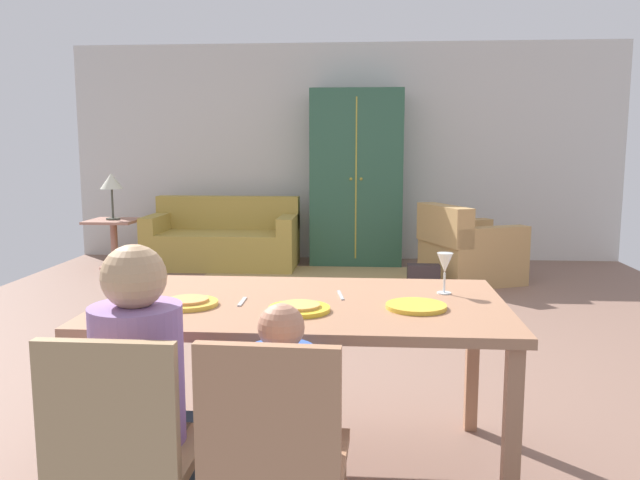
{
  "coord_description": "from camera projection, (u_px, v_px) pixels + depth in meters",
  "views": [
    {
      "loc": [
        0.3,
        -4.2,
        1.41
      ],
      "look_at": [
        0.01,
        -0.34,
        0.85
      ],
      "focal_mm": 35.75,
      "sensor_mm": 36.0,
      "label": 1
    }
  ],
  "objects": [
    {
      "name": "pizza_near_man",
      "position": [
        188.0,
        300.0,
        2.66
      ],
      "size": [
        0.17,
        0.17,
        0.01
      ],
      "primitive_type": "cylinder",
      "color": "#E29550",
      "rests_on": "plate_near_man"
    },
    {
      "name": "plate_near_woman",
      "position": [
        416.0,
        306.0,
        2.61
      ],
      "size": [
        0.25,
        0.25,
        0.02
      ],
      "primitive_type": "cylinder",
      "color": "gold",
      "rests_on": "dining_table"
    },
    {
      "name": "knife",
      "position": [
        341.0,
        295.0,
        2.83
      ],
      "size": [
        0.04,
        0.17,
        0.01
      ],
      "primitive_type": "cube",
      "rotation": [
        0.0,
        0.0,
        0.15
      ],
      "color": "silver",
      "rests_on": "dining_table"
    },
    {
      "name": "person_man",
      "position": [
        144.0,
        418.0,
        2.14
      ],
      "size": [
        0.3,
        0.4,
        1.11
      ],
      "color": "#2C4358",
      "rests_on": "ground_plane"
    },
    {
      "name": "ground_plane",
      "position": [
        328.0,
        330.0,
        5.02
      ],
      "size": [
        6.91,
        6.51,
        0.02
      ],
      "primitive_type": "cube",
      "color": "#7F5E50"
    },
    {
      "name": "side_table",
      "position": [
        114.0,
        237.0,
        7.45
      ],
      "size": [
        0.56,
        0.56,
        0.58
      ],
      "color": "#AA7360",
      "rests_on": "ground_plane"
    },
    {
      "name": "pizza_near_child",
      "position": [
        299.0,
        305.0,
        2.56
      ],
      "size": [
        0.17,
        0.17,
        0.01
      ],
      "primitive_type": "cylinder",
      "color": "#E1A34F",
      "rests_on": "plate_near_child"
    },
    {
      "name": "dining_table",
      "position": [
        304.0,
        316.0,
        2.75
      ],
      "size": [
        1.72,
        1.0,
        0.76
      ],
      "color": "#A77353",
      "rests_on": "ground_plane"
    },
    {
      "name": "wine_glass",
      "position": [
        445.0,
        265.0,
        2.86
      ],
      "size": [
        0.07,
        0.07,
        0.19
      ],
      "color": "silver",
      "rests_on": "dining_table"
    },
    {
      "name": "dining_chair_man",
      "position": [
        124.0,
        448.0,
        1.97
      ],
      "size": [
        0.42,
        0.42,
        0.87
      ],
      "color": "tan",
      "rests_on": "ground_plane"
    },
    {
      "name": "dining_chair_child",
      "position": [
        275.0,
        454.0,
        1.94
      ],
      "size": [
        0.44,
        0.44,
        0.87
      ],
      "color": "#AF7753",
      "rests_on": "ground_plane"
    },
    {
      "name": "plate_near_child",
      "position": [
        299.0,
        309.0,
        2.57
      ],
      "size": [
        0.25,
        0.25,
        0.02
      ],
      "primitive_type": "cylinder",
      "color": "yellow",
      "rests_on": "dining_table"
    },
    {
      "name": "person_child",
      "position": [
        284.0,
        446.0,
        2.11
      ],
      "size": [
        0.22,
        0.29,
        0.92
      ],
      "color": "#313C48",
      "rests_on": "ground_plane"
    },
    {
      "name": "couch",
      "position": [
        224.0,
        241.0,
        7.63
      ],
      "size": [
        1.76,
        0.86,
        0.82
      ],
      "color": "#B19442",
      "rests_on": "ground_plane"
    },
    {
      "name": "back_wall",
      "position": [
        344.0,
        153.0,
        8.08
      ],
      "size": [
        6.91,
        0.1,
        2.7
      ],
      "primitive_type": "cube",
      "color": "silver",
      "rests_on": "ground_plane"
    },
    {
      "name": "plate_near_man",
      "position": [
        188.0,
        303.0,
        2.66
      ],
      "size": [
        0.25,
        0.25,
        0.02
      ],
      "primitive_type": "cylinder",
      "color": "gold",
      "rests_on": "dining_table"
    },
    {
      "name": "fork",
      "position": [
        242.0,
        302.0,
        2.71
      ],
      "size": [
        0.02,
        0.15,
        0.01
      ],
      "primitive_type": "cube",
      "rotation": [
        0.0,
        0.0,
        0.01
      ],
      "color": "silver",
      "rests_on": "dining_table"
    },
    {
      "name": "area_rug",
      "position": [
        319.0,
        282.0,
        6.74
      ],
      "size": [
        2.6,
        1.8,
        0.01
      ],
      "primitive_type": "cube",
      "color": "tan",
      "rests_on": "ground_plane"
    },
    {
      "name": "handbag",
      "position": [
        423.0,
        277.0,
        6.34
      ],
      "size": [
        0.32,
        0.16,
        0.26
      ],
      "primitive_type": "cube",
      "color": "#2F2529",
      "rests_on": "ground_plane"
    },
    {
      "name": "armchair",
      "position": [
        467.0,
        252.0,
        6.75
      ],
      "size": [
        1.12,
        1.12,
        0.82
      ],
      "color": "tan",
      "rests_on": "ground_plane"
    },
    {
      "name": "table_lamp",
      "position": [
        111.0,
        183.0,
        7.36
      ],
      "size": [
        0.26,
        0.26,
        0.54
      ],
      "color": "#41463B",
      "rests_on": "side_table"
    },
    {
      "name": "armoire",
      "position": [
        356.0,
        178.0,
        7.73
      ],
      "size": [
        1.1,
        0.59,
        2.1
      ],
      "color": "#2C5640",
      "rests_on": "ground_plane"
    }
  ]
}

